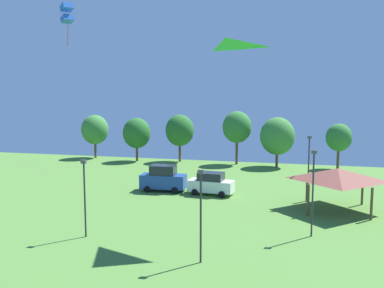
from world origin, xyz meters
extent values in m
pyramid|color=green|center=(0.12, 26.96, 12.31)|extent=(3.80, 3.16, 0.58)
cube|color=blue|center=(-17.67, 37.31, 18.46)|extent=(1.53, 1.52, 0.82)
cube|color=blue|center=(-17.67, 37.31, 17.34)|extent=(1.53, 1.52, 0.82)
cylinder|color=red|center=(-18.15, 36.83, 17.90)|extent=(0.02, 0.02, 1.69)
cylinder|color=red|center=(-17.18, 36.83, 17.90)|extent=(0.02, 0.02, 1.69)
cylinder|color=red|center=(-18.15, 37.80, 17.90)|extent=(0.02, 0.02, 1.69)
cylinder|color=red|center=(-17.18, 37.80, 17.90)|extent=(0.02, 0.02, 1.69)
cylinder|color=red|center=(-17.67, 37.31, 15.84)|extent=(0.31, 0.27, 2.26)
cube|color=#234299|center=(-8.34, 39.09, 1.01)|extent=(4.69, 2.08, 1.39)
cube|color=#1E232D|center=(-8.34, 39.09, 2.19)|extent=(2.62, 1.82, 0.97)
cylinder|color=black|center=(-6.86, 38.25, 0.32)|extent=(0.65, 0.25, 0.64)
cylinder|color=black|center=(-6.96, 40.08, 0.32)|extent=(0.65, 0.25, 0.64)
cylinder|color=black|center=(-9.71, 38.10, 0.32)|extent=(0.65, 0.25, 0.64)
cylinder|color=black|center=(-9.81, 39.93, 0.32)|extent=(0.65, 0.25, 0.64)
cube|color=silver|center=(-3.28, 38.80, 0.88)|extent=(4.59, 2.20, 1.12)
cube|color=#1E232D|center=(-3.28, 38.80, 1.83)|extent=(2.59, 1.86, 0.78)
cylinder|color=black|center=(-2.00, 37.79, 0.32)|extent=(0.66, 0.28, 0.64)
cylinder|color=black|center=(-1.83, 39.55, 0.32)|extent=(0.66, 0.28, 0.64)
cylinder|color=black|center=(-4.74, 38.06, 0.32)|extent=(0.66, 0.28, 0.64)
cylinder|color=black|center=(-4.56, 39.82, 0.32)|extent=(0.66, 0.28, 0.64)
cylinder|color=brown|center=(5.85, 33.75, 1.30)|extent=(0.20, 0.20, 2.60)
cylinder|color=brown|center=(10.62, 33.75, 1.30)|extent=(0.20, 0.20, 2.60)
cylinder|color=brown|center=(5.85, 38.48, 1.30)|extent=(0.20, 0.20, 2.60)
cylinder|color=brown|center=(10.62, 38.48, 1.30)|extent=(0.20, 0.20, 2.60)
pyramid|color=brown|center=(8.24, 36.11, 3.10)|extent=(6.18, 6.12, 1.00)
cylinder|color=#2D2D33|center=(-9.10, 24.63, 2.56)|extent=(0.12, 0.12, 5.12)
cube|color=#4C4C51|center=(-9.10, 24.63, 5.24)|extent=(0.36, 0.20, 0.24)
cylinder|color=#2D2D33|center=(5.90, 37.35, 2.98)|extent=(0.12, 0.12, 5.95)
cube|color=#4C4C51|center=(5.90, 37.35, 6.07)|extent=(0.36, 0.20, 0.24)
cylinder|color=#2D2D33|center=(5.98, 28.64, 2.89)|extent=(0.12, 0.12, 5.78)
cube|color=#4C4C51|center=(5.98, 28.64, 5.90)|extent=(0.36, 0.20, 0.24)
cylinder|color=#2D2D33|center=(-0.41, 22.35, 2.62)|extent=(0.12, 0.12, 5.24)
cube|color=#4C4C51|center=(-0.41, 22.35, 5.36)|extent=(0.36, 0.20, 0.24)
cylinder|color=brown|center=(-26.19, 58.33, 1.45)|extent=(0.36, 0.36, 2.90)
ellipsoid|color=#3D7F38|center=(-26.19, 58.33, 4.49)|extent=(4.24, 4.24, 4.66)
cylinder|color=brown|center=(-18.47, 56.79, 1.35)|extent=(0.36, 0.36, 2.70)
ellipsoid|color=#286628|center=(-18.47, 56.79, 4.25)|extent=(4.14, 4.14, 4.56)
cylinder|color=brown|center=(-12.11, 58.04, 1.54)|extent=(0.36, 0.36, 3.09)
ellipsoid|color=#286628|center=(-12.11, 58.04, 4.68)|extent=(4.25, 4.25, 4.68)
cylinder|color=brown|center=(-3.51, 57.73, 1.91)|extent=(0.36, 0.36, 3.81)
ellipsoid|color=#337533|center=(-3.51, 57.73, 5.36)|extent=(4.12, 4.12, 4.53)
cylinder|color=brown|center=(2.20, 56.87, 1.26)|extent=(0.36, 0.36, 2.51)
ellipsoid|color=#3D7F38|center=(2.20, 56.87, 4.28)|extent=(4.72, 4.72, 5.19)
cylinder|color=brown|center=(10.23, 57.33, 1.49)|extent=(0.36, 0.36, 2.98)
ellipsoid|color=#337533|center=(10.23, 57.33, 4.25)|extent=(3.38, 3.38, 3.72)
camera|label=1|loc=(4.83, 0.24, 9.57)|focal=38.00mm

